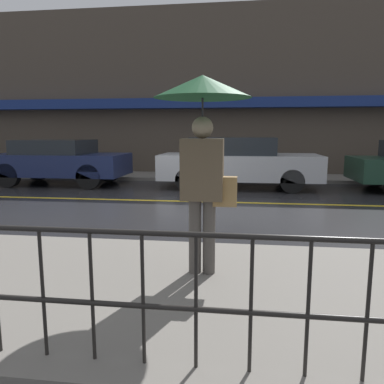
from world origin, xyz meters
The scene contains 8 objects.
ground_plane centered at (0.00, 0.00, 0.00)m, with size 80.00×80.00×0.00m, color #262628.
sidewalk_near centered at (0.00, -5.00, 0.05)m, with size 28.00×2.95×0.10m.
sidewalk_far centered at (0.00, 4.49, 0.05)m, with size 28.00×1.91×0.10m.
lane_marking centered at (0.00, 0.00, 0.00)m, with size 25.20×0.12×0.01m.
building_storefront centered at (0.00, 5.57, 2.99)m, with size 28.00×0.85×6.04m.
pedestrian centered at (1.37, -4.62, 1.67)m, with size 0.97×0.97×2.02m.
car_navy centered at (-3.72, 2.33, 0.72)m, with size 3.95×1.83×1.35m.
car_silver centered at (1.64, 2.33, 0.74)m, with size 4.46×1.79×1.44m.
Camera 1 is at (1.76, -8.37, 1.56)m, focal length 35.00 mm.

